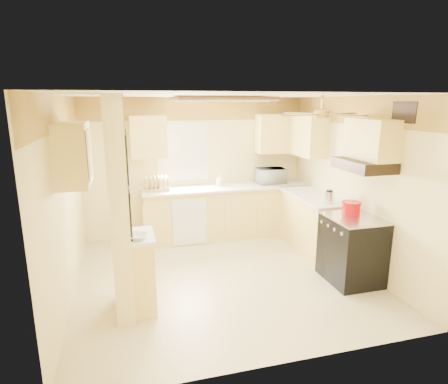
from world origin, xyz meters
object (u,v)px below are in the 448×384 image
object	(u,v)px
dutch_oven	(351,208)
kettle	(329,197)
microwave	(271,176)
stove	(352,249)
bowl	(137,236)

from	to	relation	value
dutch_oven	kettle	distance (m)	0.50
microwave	stove	bearing A→B (deg)	97.06
stove	kettle	xyz separation A→B (m)	(-0.01, 0.64, 0.58)
stove	kettle	distance (m)	0.86
bowl	dutch_oven	world-z (taller)	dutch_oven
dutch_oven	kettle	world-z (taller)	kettle
microwave	bowl	world-z (taller)	microwave
microwave	dutch_oven	size ratio (longest dim) A/B	1.93
microwave	kettle	xyz separation A→B (m)	(0.30, -1.55, -0.04)
microwave	bowl	xyz separation A→B (m)	(-2.53, -2.33, -0.11)
dutch_oven	kettle	bearing A→B (deg)	96.07
stove	bowl	size ratio (longest dim) A/B	4.10
stove	microwave	distance (m)	2.30
stove	dutch_oven	size ratio (longest dim) A/B	3.46
dutch_oven	stove	bearing A→B (deg)	-104.72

